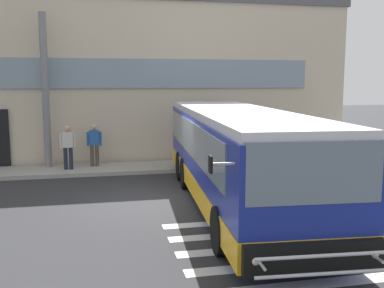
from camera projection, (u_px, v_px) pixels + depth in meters
name	position (u px, v px, depth m)	size (l,w,h in m)	color
ground_plane	(157.00, 201.00, 13.19)	(80.00, 90.00, 0.02)	#2B2B2D
bay_paint_stripes	(277.00, 247.00, 9.54)	(4.40, 3.96, 0.01)	silver
terminal_building	(114.00, 80.00, 23.75)	(20.75, 13.80, 7.08)	beige
boarding_curb	(141.00, 168.00, 17.82)	(22.95, 2.00, 0.15)	#9E9B93
entry_support_column	(45.00, 91.00, 17.23)	(0.28, 0.28, 5.93)	slate
bus_main_foreground	(237.00, 159.00, 12.57)	(3.75, 11.32, 2.70)	navy
passenger_near_column	(68.00, 145.00, 16.97)	(0.59, 0.23, 1.68)	#1E2338
passenger_by_doorway	(94.00, 142.00, 17.63)	(0.59, 0.40, 1.68)	#4C4233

